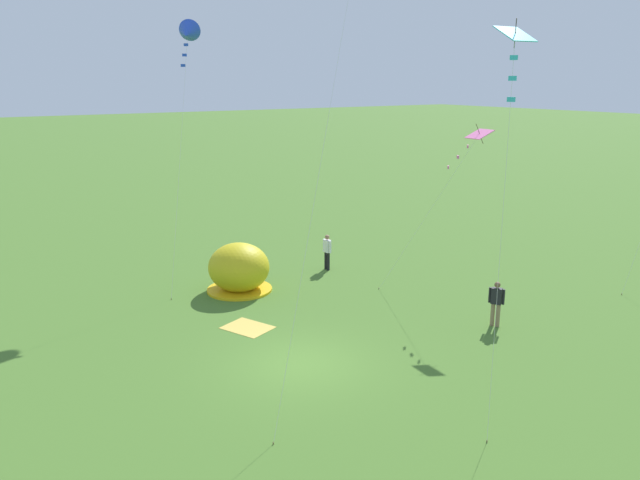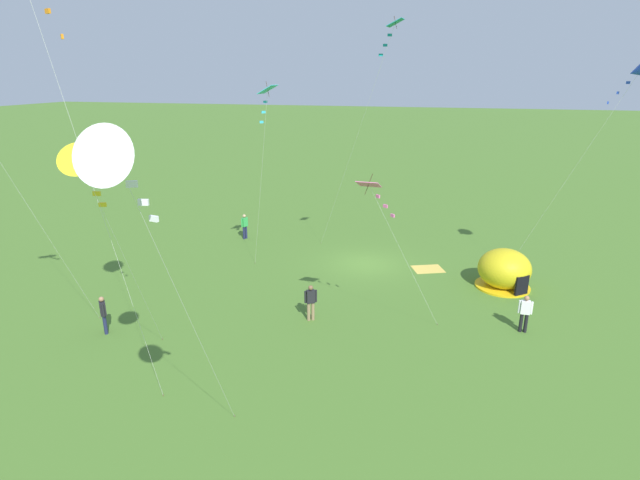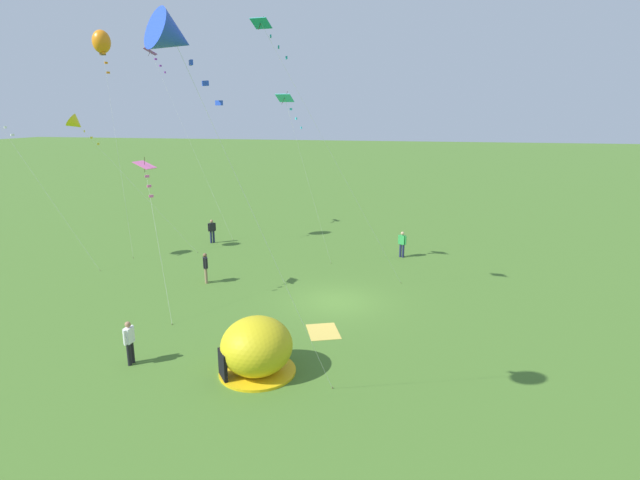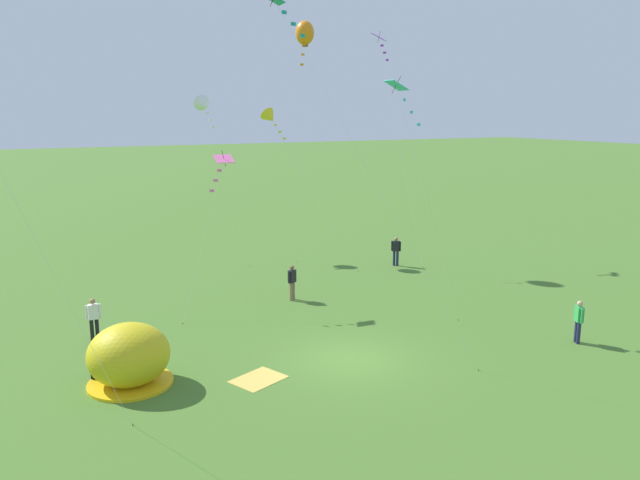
# 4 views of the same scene
# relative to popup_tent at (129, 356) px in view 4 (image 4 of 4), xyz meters

# --- Properties ---
(ground_plane) EXTENTS (300.00, 300.00, 0.00)m
(ground_plane) POSITION_rel_popup_tent_xyz_m (7.58, -1.51, -1.00)
(ground_plane) COLOR #477028
(popup_tent) EXTENTS (2.81, 2.81, 2.10)m
(popup_tent) POSITION_rel_popup_tent_xyz_m (0.00, 0.00, 0.00)
(popup_tent) COLOR gold
(popup_tent) RESTS_ON ground
(picnic_blanket) EXTENTS (2.07, 1.85, 0.01)m
(picnic_blanket) POSITION_rel_popup_tent_xyz_m (3.95, -1.60, -0.99)
(picnic_blanket) COLOR gold
(picnic_blanket) RESTS_ON ground
(person_center_field) EXTENTS (0.38, 0.55, 1.72)m
(person_center_field) POSITION_rel_popup_tent_xyz_m (16.38, -4.16, -0.03)
(person_center_field) COLOR #1E2347
(person_center_field) RESTS_ON ground
(person_watching_sky) EXTENTS (0.43, 0.46, 1.72)m
(person_watching_sky) POSITION_rel_popup_tent_xyz_m (17.11, 9.58, -0.03)
(person_watching_sky) COLOR #1E2347
(person_watching_sky) RESTS_ON ground
(person_near_tent) EXTENTS (0.59, 0.25, 1.72)m
(person_near_tent) POSITION_rel_popup_tent_xyz_m (-0.45, 4.86, -0.03)
(person_near_tent) COLOR black
(person_near_tent) RESTS_ON ground
(person_strolling) EXTENTS (0.53, 0.40, 1.72)m
(person_strolling) POSITION_rel_popup_tent_xyz_m (8.80, 6.16, -0.03)
(person_strolling) COLOR #8C7251
(person_strolling) RESTS_ON ground
(kite_teal) EXTENTS (5.42, 6.50, 13.20)m
(kite_teal) POSITION_rel_popup_tent_xyz_m (6.33, 1.28, 11.35)
(kite_teal) COLOR silver
(kite_teal) RESTS_ON ground
(kite_orange) EXTENTS (2.02, 2.33, 14.22)m
(kite_orange) POSITION_rel_popup_tent_xyz_m (13.71, 14.71, 12.51)
(kite_orange) COLOR silver
(kite_orange) RESTS_ON ground
(kite_cyan) EXTENTS (2.43, 2.75, 10.39)m
(kite_cyan) POSITION_rel_popup_tent_xyz_m (12.09, 2.23, 8.65)
(kite_cyan) COLOR silver
(kite_cyan) RESTS_ON ground
(kite_pink) EXTENTS (3.38, 2.95, 7.19)m
(kite_pink) POSITION_rel_popup_tent_xyz_m (5.92, 7.54, 5.52)
(kite_pink) COLOR silver
(kite_pink) RESTS_ON ground
(kite_yellow) EXTENTS (3.27, 7.00, 9.17)m
(kite_yellow) POSITION_rel_popup_tent_xyz_m (11.83, 15.73, 7.58)
(kite_yellow) COLOR silver
(kite_yellow) RESTS_ON ground
(kite_white) EXTENTS (1.41, 6.01, 9.99)m
(kite_white) POSITION_rel_popup_tent_xyz_m (8.60, 18.70, 8.34)
(kite_white) COLOR silver
(kite_white) RESTS_ON ground
(kite_purple) EXTENTS (1.24, 6.49, 13.84)m
(kite_purple) POSITION_rel_popup_tent_xyz_m (18.68, 14.10, 12.07)
(kite_purple) COLOR silver
(kite_purple) RESTS_ON ground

